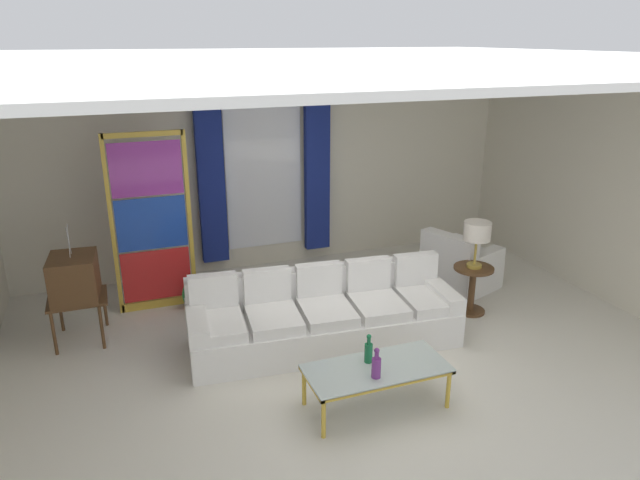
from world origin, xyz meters
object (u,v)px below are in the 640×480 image
object	(u,v)px
couch_white_long	(323,316)
bottle_crystal_tall	(369,351)
armchair_white	(459,267)
stained_glass_divider	(152,227)
table_lamp_brass	(477,233)
round_side_table	(472,285)
vintage_tv	(74,280)
coffee_table	(377,371)
peacock_figurine	(201,296)
bottle_blue_decanter	(376,366)

from	to	relation	value
couch_white_long	bottle_crystal_tall	bearing A→B (deg)	-90.26
armchair_white	stained_glass_divider	distance (m)	4.01
table_lamp_brass	round_side_table	bearing A→B (deg)	0.00
vintage_tv	table_lamp_brass	xyz separation A→B (m)	(4.48, -0.94, 0.30)
coffee_table	round_side_table	size ratio (longest dim) A/B	2.18
stained_glass_divider	table_lamp_brass	world-z (taller)	stained_glass_divider
peacock_figurine	table_lamp_brass	xyz separation A→B (m)	(3.10, -1.15, 0.81)
couch_white_long	round_side_table	distance (m)	1.97
stained_glass_divider	round_side_table	world-z (taller)	stained_glass_divider
stained_glass_divider	table_lamp_brass	size ratio (longest dim) A/B	3.86
bottle_blue_decanter	bottle_crystal_tall	world-z (taller)	bottle_blue_decanter
coffee_table	bottle_blue_decanter	world-z (taller)	bottle_blue_decanter
vintage_tv	table_lamp_brass	size ratio (longest dim) A/B	2.36
bottle_crystal_tall	stained_glass_divider	size ratio (longest dim) A/B	0.13
vintage_tv	stained_glass_divider	distance (m)	1.11
bottle_blue_decanter	coffee_table	bearing A→B (deg)	61.84
bottle_crystal_tall	table_lamp_brass	size ratio (longest dim) A/B	0.49
stained_glass_divider	bottle_blue_decanter	bearing A→B (deg)	-62.34
couch_white_long	peacock_figurine	bearing A→B (deg)	133.44
couch_white_long	armchair_white	distance (m)	2.36
bottle_blue_decanter	armchair_white	xyz separation A→B (m)	(2.29, 2.19, -0.23)
couch_white_long	round_side_table	xyz separation A→B (m)	(1.97, 0.05, 0.05)
bottle_crystal_tall	coffee_table	bearing A→B (deg)	-72.36
vintage_tv	peacock_figurine	distance (m)	1.48
bottle_crystal_tall	armchair_white	bearing A→B (deg)	40.78
stained_glass_divider	round_side_table	bearing A→B (deg)	-22.61
couch_white_long	peacock_figurine	distance (m)	1.65
bottle_crystal_tall	couch_white_long	bearing A→B (deg)	89.74
vintage_tv	round_side_table	distance (m)	4.59
vintage_tv	coffee_table	bearing A→B (deg)	-41.96
bottle_blue_decanter	bottle_crystal_tall	size ratio (longest dim) A/B	1.02
armchair_white	stained_glass_divider	world-z (taller)	stained_glass_divider
couch_white_long	coffee_table	size ratio (longest dim) A/B	2.31
vintage_tv	stained_glass_divider	xyz separation A→B (m)	(0.90, 0.55, 0.33)
coffee_table	bottle_crystal_tall	xyz separation A→B (m)	(-0.03, 0.11, 0.15)
couch_white_long	vintage_tv	size ratio (longest dim) A/B	2.22
bottle_crystal_tall	vintage_tv	distance (m)	3.33
armchair_white	table_lamp_brass	distance (m)	1.05
vintage_tv	table_lamp_brass	world-z (taller)	vintage_tv
bottle_crystal_tall	table_lamp_brass	xyz separation A→B (m)	(1.97, 1.24, 0.51)
armchair_white	bottle_crystal_tall	bearing A→B (deg)	-139.22
vintage_tv	stained_glass_divider	size ratio (longest dim) A/B	0.61
coffee_table	armchair_white	xyz separation A→B (m)	(2.21, 2.04, -0.09)
couch_white_long	armchair_white	size ratio (longest dim) A/B	2.85
table_lamp_brass	couch_white_long	bearing A→B (deg)	-178.68
armchair_white	bottle_blue_decanter	bearing A→B (deg)	-136.27
bottle_blue_decanter	couch_white_long	bearing A→B (deg)	88.04
couch_white_long	bottle_blue_decanter	size ratio (longest dim) A/B	10.37
peacock_figurine	vintage_tv	bearing A→B (deg)	-171.14
couch_white_long	round_side_table	bearing A→B (deg)	1.32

